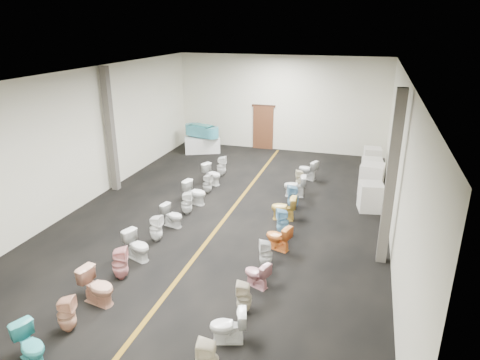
% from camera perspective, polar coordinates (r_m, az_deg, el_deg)
% --- Properties ---
extents(floor, '(16.00, 16.00, 0.00)m').
position_cam_1_polar(floor, '(13.96, -1.64, -4.68)').
color(floor, black).
rests_on(floor, ground).
extents(ceiling, '(16.00, 16.00, 0.00)m').
position_cam_1_polar(ceiling, '(12.74, -1.85, 14.00)').
color(ceiling, black).
rests_on(ceiling, ground).
extents(wall_back, '(10.00, 0.00, 10.00)m').
position_cam_1_polar(wall_back, '(20.72, 5.39, 10.08)').
color(wall_back, beige).
rests_on(wall_back, ground).
extents(wall_front, '(10.00, 0.00, 10.00)m').
position_cam_1_polar(wall_front, '(6.75, -24.52, -14.47)').
color(wall_front, beige).
rests_on(wall_front, ground).
extents(wall_left, '(0.00, 16.00, 16.00)m').
position_cam_1_polar(wall_left, '(15.46, -19.69, 5.47)').
color(wall_left, beige).
rests_on(wall_left, ground).
extents(wall_right, '(0.00, 16.00, 16.00)m').
position_cam_1_polar(wall_right, '(12.57, 20.43, 2.13)').
color(wall_right, beige).
rests_on(wall_right, ground).
extents(aisle_stripe, '(0.12, 15.60, 0.01)m').
position_cam_1_polar(aisle_stripe, '(13.96, -1.64, -4.67)').
color(aisle_stripe, brown).
rests_on(aisle_stripe, floor).
extents(back_door, '(1.00, 0.10, 2.10)m').
position_cam_1_polar(back_door, '(21.08, 3.10, 6.98)').
color(back_door, '#562D19').
rests_on(back_door, floor).
extents(door_frame, '(1.15, 0.08, 0.10)m').
position_cam_1_polar(door_frame, '(20.87, 3.17, 9.85)').
color(door_frame, '#331C11').
rests_on(door_frame, back_door).
extents(column_left, '(0.25, 0.25, 4.50)m').
position_cam_1_polar(column_left, '(16.11, -16.91, 6.34)').
color(column_left, '#59544C').
rests_on(column_left, floor).
extents(column_right, '(0.25, 0.25, 4.50)m').
position_cam_1_polar(column_right, '(11.13, 19.48, -0.03)').
color(column_right, '#59544C').
rests_on(column_right, floor).
extents(display_table, '(1.84, 1.44, 0.73)m').
position_cam_1_polar(display_table, '(20.68, -5.05, 4.71)').
color(display_table, white).
rests_on(display_table, floor).
extents(bathtub, '(1.80, 1.03, 0.55)m').
position_cam_1_polar(bathtub, '(20.50, -5.11, 6.61)').
color(bathtub, teal).
rests_on(bathtub, display_table).
extents(appliance_crate_a, '(0.86, 0.86, 0.94)m').
position_cam_1_polar(appliance_crate_a, '(14.79, 17.00, -2.15)').
color(appliance_crate_a, silver).
rests_on(appliance_crate_a, floor).
extents(appliance_crate_b, '(0.89, 0.89, 1.10)m').
position_cam_1_polar(appliance_crate_b, '(16.24, 17.11, 0.16)').
color(appliance_crate_b, white).
rests_on(appliance_crate_b, floor).
extents(appliance_crate_c, '(0.82, 0.82, 0.87)m').
position_cam_1_polar(appliance_crate_c, '(17.63, 17.13, 1.33)').
color(appliance_crate_c, silver).
rests_on(appliance_crate_c, floor).
extents(appliance_crate_d, '(0.74, 0.74, 0.97)m').
position_cam_1_polar(appliance_crate_d, '(18.85, 17.19, 2.69)').
color(appliance_crate_d, silver).
rests_on(appliance_crate_d, floor).
extents(toilet_left_0, '(0.85, 0.69, 0.76)m').
position_cam_1_polar(toilet_left_0, '(9.17, -26.14, -19.15)').
color(toilet_left_0, '#3BB3B5').
rests_on(toilet_left_0, floor).
extents(toilet_left_1, '(0.45, 0.44, 0.79)m').
position_cam_1_polar(toilet_left_1, '(9.63, -22.13, -16.25)').
color(toilet_left_1, '#E1A181').
rests_on(toilet_left_1, floor).
extents(toilet_left_2, '(0.89, 0.60, 0.83)m').
position_cam_1_polar(toilet_left_2, '(10.22, -18.45, -13.31)').
color(toilet_left_2, '#E2A285').
rests_on(toilet_left_2, floor).
extents(toilet_left_3, '(0.50, 0.50, 0.84)m').
position_cam_1_polar(toilet_left_3, '(10.91, -15.70, -10.66)').
color(toilet_left_3, pink).
rests_on(toilet_left_3, floor).
extents(toilet_left_4, '(0.87, 0.68, 0.78)m').
position_cam_1_polar(toilet_left_4, '(11.66, -13.52, -8.50)').
color(toilet_left_4, white).
rests_on(toilet_left_4, floor).
extents(toilet_left_5, '(0.37, 0.36, 0.79)m').
position_cam_1_polar(toilet_left_5, '(12.45, -11.14, -6.33)').
color(toilet_left_5, white).
rests_on(toilet_left_5, floor).
extents(toilet_left_6, '(0.76, 0.54, 0.70)m').
position_cam_1_polar(toilet_left_6, '(13.25, -8.97, -4.71)').
color(toilet_left_6, silver).
rests_on(toilet_left_6, floor).
extents(toilet_left_7, '(0.45, 0.44, 0.77)m').
position_cam_1_polar(toilet_left_7, '(13.98, -7.13, -3.08)').
color(toilet_left_7, white).
rests_on(toilet_left_7, floor).
extents(toilet_left_8, '(0.87, 0.59, 0.82)m').
position_cam_1_polar(toilet_left_8, '(14.74, -6.00, -1.67)').
color(toilet_left_8, white).
rests_on(toilet_left_8, floor).
extents(toilet_left_9, '(0.35, 0.34, 0.72)m').
position_cam_1_polar(toilet_left_9, '(15.62, -4.39, -0.51)').
color(toilet_left_9, silver).
rests_on(toilet_left_9, floor).
extents(toilet_left_10, '(0.89, 0.71, 0.79)m').
position_cam_1_polar(toilet_left_10, '(16.49, -3.75, 0.77)').
color(toilet_left_10, white).
rests_on(toilet_left_10, floor).
extents(toilet_left_11, '(0.42, 0.41, 0.82)m').
position_cam_1_polar(toilet_left_11, '(17.38, -2.49, 1.88)').
color(toilet_left_11, white).
rests_on(toilet_left_11, floor).
extents(toilet_right_0, '(0.44, 0.43, 0.82)m').
position_cam_1_polar(toilet_right_0, '(8.03, -4.25, -22.87)').
color(toilet_right_0, beige).
rests_on(toilet_right_0, floor).
extents(toilet_right_1, '(0.80, 0.60, 0.73)m').
position_cam_1_polar(toilet_right_1, '(8.75, -1.61, -18.91)').
color(toilet_right_1, white).
rests_on(toilet_right_1, floor).
extents(toilet_right_2, '(0.39, 0.39, 0.73)m').
position_cam_1_polar(toilet_right_2, '(9.49, 0.55, -15.37)').
color(toilet_right_2, beige).
rests_on(toilet_right_2, floor).
extents(toilet_right_3, '(0.74, 0.59, 0.66)m').
position_cam_1_polar(toilet_right_3, '(10.30, 2.23, -12.41)').
color(toilet_right_3, '#D39097').
rests_on(toilet_right_3, floor).
extents(toilet_right_4, '(0.44, 0.43, 0.74)m').
position_cam_1_polar(toilet_right_4, '(11.04, 3.47, -9.78)').
color(toilet_right_4, silver).
rests_on(toilet_right_4, floor).
extents(toilet_right_5, '(0.82, 0.62, 0.74)m').
position_cam_1_polar(toilet_right_5, '(11.85, 5.11, -7.60)').
color(toilet_right_5, orange).
rests_on(toilet_right_5, floor).
extents(toilet_right_6, '(0.48, 0.47, 0.80)m').
position_cam_1_polar(toilet_right_6, '(12.65, 5.72, -5.56)').
color(toilet_right_6, '#7AB8DB').
rests_on(toilet_right_6, floor).
extents(toilet_right_7, '(0.80, 0.48, 0.80)m').
position_cam_1_polar(toilet_right_7, '(13.56, 5.84, -3.73)').
color(toilet_right_7, gold).
rests_on(toilet_right_7, floor).
extents(toilet_right_8, '(0.48, 0.47, 0.83)m').
position_cam_1_polar(toilet_right_8, '(14.38, 7.10, -2.27)').
color(toilet_right_8, '#73A9CF').
rests_on(toilet_right_8, floor).
extents(toilet_right_9, '(0.83, 0.54, 0.80)m').
position_cam_1_polar(toilet_right_9, '(15.40, 7.33, -0.80)').
color(toilet_right_9, silver).
rests_on(toilet_right_9, floor).
extents(toilet_right_10, '(0.39, 0.39, 0.68)m').
position_cam_1_polar(toilet_right_10, '(16.31, 7.99, 0.18)').
color(toilet_right_10, '#F0E6C2').
rests_on(toilet_right_10, floor).
extents(toilet_right_11, '(0.88, 0.70, 0.79)m').
position_cam_1_polar(toilet_right_11, '(17.19, 9.00, 1.38)').
color(toilet_right_11, silver).
rests_on(toilet_right_11, floor).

